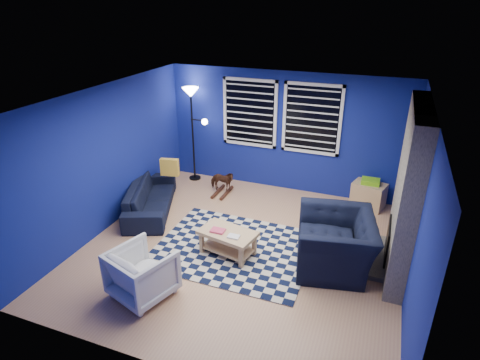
# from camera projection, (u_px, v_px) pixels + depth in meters

# --- Properties ---
(floor) EXTENTS (5.00, 5.00, 0.00)m
(floor) POSITION_uv_depth(u_px,v_px,m) (242.00, 248.00, 6.64)
(floor) COLOR tan
(floor) RESTS_ON ground
(ceiling) EXTENTS (5.00, 5.00, 0.00)m
(ceiling) POSITION_uv_depth(u_px,v_px,m) (242.00, 99.00, 5.60)
(ceiling) COLOR white
(ceiling) RESTS_ON wall_back
(wall_back) EXTENTS (5.00, 0.00, 5.00)m
(wall_back) POSITION_uv_depth(u_px,v_px,m) (284.00, 133.00, 8.24)
(wall_back) COLOR navy
(wall_back) RESTS_ON floor
(wall_left) EXTENTS (0.00, 5.00, 5.00)m
(wall_left) POSITION_uv_depth(u_px,v_px,m) (107.00, 159.00, 6.93)
(wall_left) COLOR navy
(wall_left) RESTS_ON floor
(wall_right) EXTENTS (0.00, 5.00, 5.00)m
(wall_right) POSITION_uv_depth(u_px,v_px,m) (418.00, 208.00, 5.32)
(wall_right) COLOR navy
(wall_right) RESTS_ON floor
(fireplace) EXTENTS (0.65, 2.00, 2.50)m
(fireplace) POSITION_uv_depth(u_px,v_px,m) (406.00, 194.00, 5.81)
(fireplace) COLOR gray
(fireplace) RESTS_ON floor
(window_left) EXTENTS (1.17, 0.06, 1.42)m
(window_left) POSITION_uv_depth(u_px,v_px,m) (250.00, 113.00, 8.31)
(window_left) COLOR black
(window_left) RESTS_ON wall_back
(window_right) EXTENTS (1.17, 0.06, 1.42)m
(window_right) POSITION_uv_depth(u_px,v_px,m) (312.00, 119.00, 7.89)
(window_right) COLOR black
(window_right) RESTS_ON wall_back
(tv) EXTENTS (0.07, 1.00, 0.58)m
(tv) POSITION_uv_depth(u_px,v_px,m) (414.00, 148.00, 6.97)
(tv) COLOR black
(tv) RESTS_ON wall_right
(rug) EXTENTS (2.51, 2.01, 0.02)m
(rug) POSITION_uv_depth(u_px,v_px,m) (234.00, 248.00, 6.63)
(rug) COLOR black
(rug) RESTS_ON floor
(sofa) EXTENTS (2.03, 1.41, 0.55)m
(sofa) POSITION_uv_depth(u_px,v_px,m) (151.00, 198.00, 7.71)
(sofa) COLOR black
(sofa) RESTS_ON floor
(armchair_big) EXTENTS (1.47, 1.35, 0.83)m
(armchair_big) POSITION_uv_depth(u_px,v_px,m) (335.00, 242.00, 6.07)
(armchair_big) COLOR black
(armchair_big) RESTS_ON floor
(armchair_bent) EXTENTS (0.97, 0.99, 0.72)m
(armchair_bent) POSITION_uv_depth(u_px,v_px,m) (142.00, 273.00, 5.48)
(armchair_bent) COLOR gray
(armchair_bent) RESTS_ON floor
(rocking_horse) EXTENTS (0.28, 0.55, 0.45)m
(rocking_horse) POSITION_uv_depth(u_px,v_px,m) (222.00, 181.00, 8.36)
(rocking_horse) COLOR #412515
(rocking_horse) RESTS_ON floor
(coffee_table) EXTENTS (0.97, 0.68, 0.44)m
(coffee_table) POSITION_uv_depth(u_px,v_px,m) (228.00, 238.00, 6.37)
(coffee_table) COLOR tan
(coffee_table) RESTS_ON rug
(cabinet) EXTENTS (0.69, 0.56, 0.59)m
(cabinet) POSITION_uv_depth(u_px,v_px,m) (369.00, 195.00, 7.86)
(cabinet) COLOR tan
(cabinet) RESTS_ON floor
(floor_lamp) EXTENTS (0.56, 0.35, 2.08)m
(floor_lamp) POSITION_uv_depth(u_px,v_px,m) (192.00, 106.00, 8.48)
(floor_lamp) COLOR black
(floor_lamp) RESTS_ON floor
(throw_pillow) EXTENTS (0.38, 0.18, 0.35)m
(throw_pillow) POSITION_uv_depth(u_px,v_px,m) (170.00, 167.00, 7.93)
(throw_pillow) COLOR gold
(throw_pillow) RESTS_ON sofa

